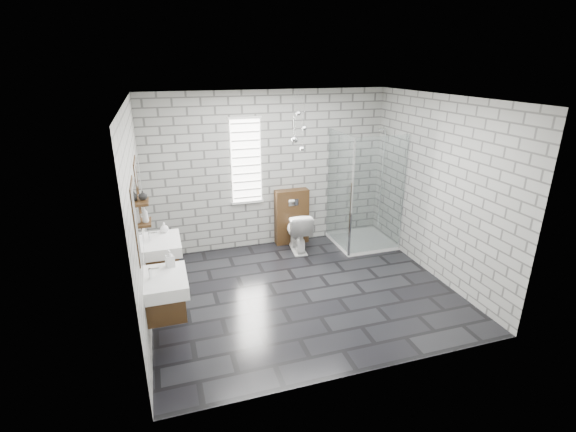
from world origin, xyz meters
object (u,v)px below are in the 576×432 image
vanity_left (162,284)px  cistern_panel (292,217)px  shower_enclosure (361,219)px  vanity_right (160,246)px  toilet (298,231)px

vanity_left → cistern_panel: bearing=45.1°
cistern_panel → shower_enclosure: shower_enclosure is taller
cistern_panel → shower_enclosure: (1.12, -0.52, 0.00)m
cistern_panel → vanity_right: bearing=-152.1°
vanity_right → shower_enclosure: (3.41, 0.69, -0.25)m
cistern_panel → shower_enclosure: 1.23m
vanity_left → toilet: size_ratio=2.22×
vanity_left → vanity_right: size_ratio=1.00×
vanity_left → shower_enclosure: bearing=27.5°
cistern_panel → toilet: (0.00, -0.34, -0.15)m
toilet → shower_enclosure: bearing=176.8°
shower_enclosure → vanity_left: bearing=-152.5°
vanity_right → toilet: vanity_right is taller
vanity_right → cistern_panel: 2.60m
shower_enclosure → toilet: (-1.12, 0.17, -0.15)m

